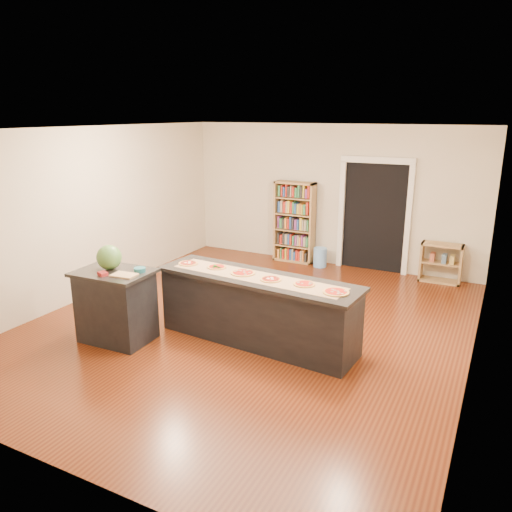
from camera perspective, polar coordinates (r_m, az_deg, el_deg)
The scene contains 18 objects.
room at distance 6.97m, azimuth -0.75°, elevation 2.75°, with size 6.00×7.00×2.80m.
doorway at distance 9.90m, azimuth 13.40°, elevation 5.15°, with size 1.40×0.09×2.21m.
kitchen_island at distance 6.72m, azimuth 0.13°, elevation -6.10°, with size 2.82×0.76×0.93m.
side_counter at distance 7.03m, azimuth -15.69°, elevation -5.45°, with size 1.00×0.73×0.99m.
bookshelf at distance 10.30m, azimuth 4.41°, elevation 3.87°, with size 0.83×0.30×1.66m, color #AA8652.
low_shelf at distance 9.71m, azimuth 20.38°, elevation -0.74°, with size 0.72×0.31×0.72m, color #AA8652.
waste_bin at distance 10.13m, azimuth 7.33°, elevation -0.15°, with size 0.27×0.27×0.39m, color #6AA5EE.
kraft_paper at distance 6.55m, azimuth 0.04°, elevation -2.40°, with size 2.45×0.44×0.00m, color tan.
watermelon at distance 6.92m, azimuth -16.44°, elevation -0.15°, with size 0.33×0.33×0.33m, color #144214.
cutting_board at distance 6.63m, azimuth -14.84°, elevation -2.12°, with size 0.32×0.21×0.02m, color tan.
package_red at distance 6.72m, azimuth -17.12°, elevation -1.95°, with size 0.13×0.09×0.05m, color maroon.
package_teal at distance 6.74m, azimuth -13.15°, elevation -1.55°, with size 0.15×0.15×0.06m, color #195966.
pizza_a at distance 7.16m, azimuth -7.75°, elevation -0.82°, with size 0.28×0.28×0.02m.
pizza_b at distance 6.94m, azimuth -4.50°, elevation -1.26°, with size 0.28×0.28×0.02m.
pizza_c at distance 6.68m, azimuth -1.51°, elevation -1.93°, with size 0.33×0.33×0.02m.
pizza_d at distance 6.42m, azimuth 1.70°, elevation -2.66°, with size 0.28×0.28×0.02m.
pizza_e at distance 6.27m, azimuth 5.54°, elevation -3.20°, with size 0.29×0.29×0.02m.
pizza_f at distance 6.05m, azimuth 9.12°, elevation -4.08°, with size 0.32×0.32×0.02m.
Camera 1 is at (3.16, -6.00, 3.02)m, focal length 35.00 mm.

